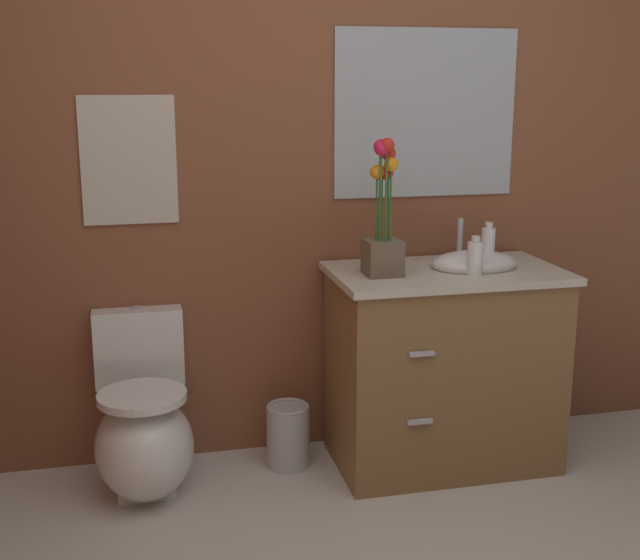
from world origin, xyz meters
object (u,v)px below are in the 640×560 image
Objects in this scene: trash_bin at (288,435)px; wall_poster at (129,160)px; toilet at (144,432)px; wall_mirror at (426,114)px; vanity_cabinet at (444,364)px; soap_bottle at (488,247)px; flower_vase at (383,224)px; lotion_bottle at (475,258)px.

wall_poster is (-0.59, 0.20, 1.14)m from trash_bin.
toilet is 1.75m from wall_mirror.
vanity_cabinet is 0.52m from soap_bottle.
vanity_cabinet is at bearing -89.46° from wall_mirror.
flower_vase is 1.07× the size of wall_poster.
vanity_cabinet is at bearing 6.67° from flower_vase.
wall_poster is (-1.42, 0.28, 0.36)m from soap_bottle.
trash_bin is 0.54× the size of wall_poster.
flower_vase is at bearing -173.33° from vanity_cabinet.
flower_vase is 3.45× the size of lotion_bottle.
trash_bin is (0.59, 0.07, -0.11)m from toilet.
vanity_cabinet is at bearing -1.22° from toilet.
toilet is 0.68× the size of vanity_cabinet.
vanity_cabinet is 0.68m from flower_vase.
vanity_cabinet is 0.72m from trash_bin.
toilet is at bearing -167.79° from wall_mirror.
lotion_bottle is at bearing -80.70° from wall_mirror.
flower_vase is at bearing -19.74° from trash_bin.
trash_bin is 1.30m from wall_poster.
lotion_bottle is at bearing -6.42° from toilet.
toilet is at bearing 176.39° from flower_vase.
wall_poster reaches higher than lotion_bottle.
soap_bottle is 1.14m from trash_bin.
lotion_bottle is 0.20× the size of wall_mirror.
vanity_cabinet reaches higher than trash_bin.
wall_poster is (0.00, 0.27, 1.04)m from toilet.
soap_bottle is at bearing 2.96° from vanity_cabinet.
trash_bin is 0.34× the size of wall_mirror.
flower_vase is 2.91× the size of soap_bottle.
soap_bottle is at bearing 5.26° from flower_vase.
wall_poster is (-1.24, 0.29, 0.85)m from vanity_cabinet.
flower_vase reaches higher than lotion_bottle.
toilet is 0.60m from trash_bin.
soap_bottle is at bearing -57.57° from wall_mirror.
vanity_cabinet is 0.50m from lotion_bottle.
vanity_cabinet is 6.51× the size of lotion_bottle.
toilet is at bearing 173.58° from lotion_bottle.
flower_vase reaches higher than trash_bin.
vanity_cabinet is at bearing -8.39° from trash_bin.
toilet is 4.41× the size of lotion_bottle.
trash_bin is (-0.71, 0.22, -0.77)m from lotion_bottle.
toilet is at bearing -173.33° from trash_bin.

